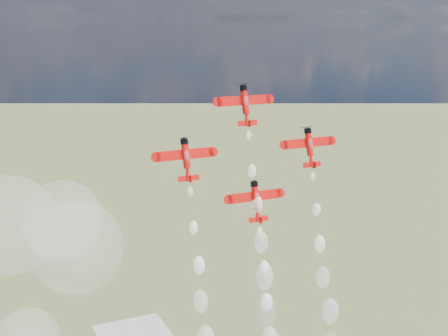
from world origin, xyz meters
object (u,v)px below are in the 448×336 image
plane_left (186,158)px  plane_right (309,146)px  plane_slot (256,200)px  plane_lead (245,104)px

plane_left → plane_right: 28.47m
plane_right → plane_slot: size_ratio=1.00×
plane_lead → plane_slot: plane_lead is taller
plane_left → plane_slot: 17.37m
plane_right → plane_slot: plane_right is taller
plane_right → plane_slot: bearing=-169.4°
plane_lead → plane_left: (-14.23, -2.67, -9.60)m
plane_right → plane_lead: bearing=169.4°
plane_left → plane_lead: bearing=10.6°
plane_lead → plane_slot: (0.00, -5.35, -19.19)m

